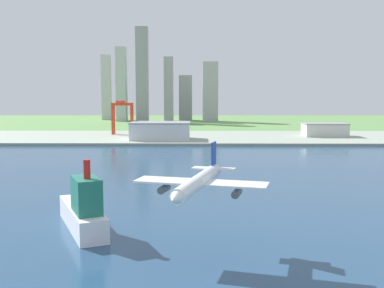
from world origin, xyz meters
TOP-DOWN VIEW (x-y plane):
  - ground_plane at (0.00, 300.00)m, footprint 2400.00×2400.00m
  - water_bay at (0.00, 240.00)m, footprint 840.00×360.00m
  - industrial_pier at (0.00, 490.00)m, footprint 840.00×140.00m
  - airplane_landing at (-8.12, 138.20)m, footprint 37.50×44.13m
  - ferry_boat at (-46.71, 166.56)m, footprint 25.46×41.38m
  - port_crane_red at (-90.15, 510.47)m, footprint 22.76×41.80m
  - warehouse_main at (-44.66, 458.29)m, footprint 57.07×38.49m
  - warehouse_annex at (122.77, 492.13)m, footprint 44.00×27.55m
  - distant_skyline at (-77.72, 810.49)m, footprint 206.21×67.40m

SIDE VIEW (x-z plane):
  - ground_plane at x=0.00m, z-range 0.00..0.00m
  - water_bay at x=0.00m, z-range 0.00..0.15m
  - industrial_pier at x=0.00m, z-range 0.00..2.50m
  - ferry_boat at x=-46.71m, z-range -5.52..19.56m
  - warehouse_annex at x=122.77m, z-range 2.52..16.12m
  - warehouse_main at x=-44.66m, z-range 2.52..19.17m
  - airplane_landing at x=-8.12m, z-range 15.92..28.61m
  - port_crane_red at x=-90.15m, z-range 10.54..47.30m
  - distant_skyline at x=-77.72m, z-range -20.62..136.99m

